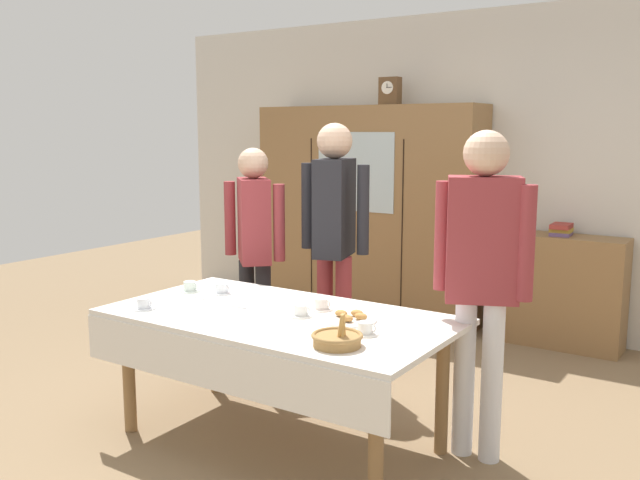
{
  "coord_description": "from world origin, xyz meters",
  "views": [
    {
      "loc": [
        2.15,
        -3.07,
        1.71
      ],
      "look_at": [
        0.0,
        0.2,
        1.08
      ],
      "focal_mm": 38.57,
      "sensor_mm": 36.0,
      "label": 1
    }
  ],
  "objects_px": {
    "wall_cabinet": "(368,213)",
    "mantel_clock": "(390,91)",
    "bread_basket": "(337,339)",
    "person_behind_table_left": "(334,225)",
    "pastry_plate": "(350,318)",
    "spoon_mid_right": "(215,287)",
    "tea_cup_front_edge": "(301,311)",
    "person_behind_table_right": "(254,237)",
    "tea_cup_far_right": "(190,287)",
    "bookshelf_low": "(558,291)",
    "tea_cup_near_right": "(222,289)",
    "dining_table": "(275,332)",
    "tea_cup_near_left": "(366,329)",
    "tea_cup_far_left": "(321,305)",
    "book_stack": "(561,230)",
    "spoon_far_right": "(200,298)",
    "spoon_near_right": "(241,307)",
    "tea_cup_mid_right": "(144,304)",
    "person_beside_shelf": "(482,262)"
  },
  "relations": [
    {
      "from": "tea_cup_near_left",
      "to": "tea_cup_far_left",
      "type": "bearing_deg",
      "value": 147.91
    },
    {
      "from": "dining_table",
      "to": "tea_cup_mid_right",
      "type": "distance_m",
      "value": 0.75
    },
    {
      "from": "spoon_far_right",
      "to": "person_beside_shelf",
      "type": "bearing_deg",
      "value": 14.46
    },
    {
      "from": "dining_table",
      "to": "spoon_near_right",
      "type": "bearing_deg",
      "value": 175.76
    },
    {
      "from": "tea_cup_near_left",
      "to": "spoon_far_right",
      "type": "distance_m",
      "value": 1.17
    },
    {
      "from": "book_stack",
      "to": "tea_cup_near_left",
      "type": "distance_m",
      "value": 2.69
    },
    {
      "from": "pastry_plate",
      "to": "spoon_mid_right",
      "type": "height_order",
      "value": "pastry_plate"
    },
    {
      "from": "tea_cup_far_right",
      "to": "tea_cup_front_edge",
      "type": "bearing_deg",
      "value": -5.75
    },
    {
      "from": "tea_cup_far_right",
      "to": "spoon_near_right",
      "type": "height_order",
      "value": "tea_cup_far_right"
    },
    {
      "from": "tea_cup_far_right",
      "to": "bread_basket",
      "type": "xyz_separation_m",
      "value": [
        1.32,
        -0.42,
        0.01
      ]
    },
    {
      "from": "wall_cabinet",
      "to": "spoon_mid_right",
      "type": "relative_size",
      "value": 17.78
    },
    {
      "from": "bookshelf_low",
      "to": "person_behind_table_right",
      "type": "height_order",
      "value": "person_behind_table_right"
    },
    {
      "from": "person_behind_table_right",
      "to": "person_behind_table_left",
      "type": "bearing_deg",
      "value": 12.2
    },
    {
      "from": "tea_cup_front_edge",
      "to": "bread_basket",
      "type": "relative_size",
      "value": 0.54
    },
    {
      "from": "spoon_mid_right",
      "to": "spoon_far_right",
      "type": "relative_size",
      "value": 1.0
    },
    {
      "from": "wall_cabinet",
      "to": "mantel_clock",
      "type": "distance_m",
      "value": 1.1
    },
    {
      "from": "tea_cup_far_right",
      "to": "tea_cup_near_right",
      "type": "bearing_deg",
      "value": 19.43
    },
    {
      "from": "tea_cup_front_edge",
      "to": "bread_basket",
      "type": "height_order",
      "value": "bread_basket"
    },
    {
      "from": "spoon_far_right",
      "to": "person_behind_table_left",
      "type": "distance_m",
      "value": 1.07
    },
    {
      "from": "bookshelf_low",
      "to": "mantel_clock",
      "type": "bearing_deg",
      "value": -178.04
    },
    {
      "from": "spoon_mid_right",
      "to": "spoon_far_right",
      "type": "bearing_deg",
      "value": -64.45
    },
    {
      "from": "spoon_far_right",
      "to": "tea_cup_far_left",
      "type": "bearing_deg",
      "value": 13.66
    },
    {
      "from": "wall_cabinet",
      "to": "spoon_mid_right",
      "type": "height_order",
      "value": "wall_cabinet"
    },
    {
      "from": "tea_cup_far_left",
      "to": "person_beside_shelf",
      "type": "xyz_separation_m",
      "value": [
        0.83,
        0.22,
        0.29
      ]
    },
    {
      "from": "tea_cup_far_left",
      "to": "spoon_near_right",
      "type": "distance_m",
      "value": 0.45
    },
    {
      "from": "bookshelf_low",
      "to": "person_behind_table_right",
      "type": "relative_size",
      "value": 0.63
    },
    {
      "from": "pastry_plate",
      "to": "dining_table",
      "type": "bearing_deg",
      "value": -161.43
    },
    {
      "from": "tea_cup_front_edge",
      "to": "dining_table",
      "type": "bearing_deg",
      "value": -152.97
    },
    {
      "from": "tea_cup_far_right",
      "to": "spoon_mid_right",
      "type": "relative_size",
      "value": 1.09
    },
    {
      "from": "bookshelf_low",
      "to": "spoon_mid_right",
      "type": "xyz_separation_m",
      "value": [
        -1.53,
        -2.32,
        0.29
      ]
    },
    {
      "from": "spoon_near_right",
      "to": "spoon_far_right",
      "type": "distance_m",
      "value": 0.34
    },
    {
      "from": "tea_cup_front_edge",
      "to": "bread_basket",
      "type": "bearing_deg",
      "value": -37.09
    },
    {
      "from": "wall_cabinet",
      "to": "bread_basket",
      "type": "height_order",
      "value": "wall_cabinet"
    },
    {
      "from": "dining_table",
      "to": "tea_cup_near_left",
      "type": "bearing_deg",
      "value": -3.57
    },
    {
      "from": "bookshelf_low",
      "to": "spoon_mid_right",
      "type": "distance_m",
      "value": 2.79
    },
    {
      "from": "mantel_clock",
      "to": "spoon_far_right",
      "type": "height_order",
      "value": "mantel_clock"
    },
    {
      "from": "bread_basket",
      "to": "person_behind_table_left",
      "type": "bearing_deg",
      "value": 122.71
    },
    {
      "from": "bookshelf_low",
      "to": "person_behind_table_left",
      "type": "distance_m",
      "value": 2.05
    },
    {
      "from": "mantel_clock",
      "to": "person_behind_table_left",
      "type": "height_order",
      "value": "mantel_clock"
    },
    {
      "from": "book_stack",
      "to": "person_behind_table_right",
      "type": "height_order",
      "value": "person_behind_table_right"
    },
    {
      "from": "tea_cup_mid_right",
      "to": "mantel_clock",
      "type": "bearing_deg",
      "value": 90.08
    },
    {
      "from": "tea_cup_front_edge",
      "to": "tea_cup_far_right",
      "type": "bearing_deg",
      "value": 174.25
    },
    {
      "from": "mantel_clock",
      "to": "person_behind_table_right",
      "type": "xyz_separation_m",
      "value": [
        -0.17,
        -1.7,
        -1.08
      ]
    },
    {
      "from": "bookshelf_low",
      "to": "wall_cabinet",
      "type": "bearing_deg",
      "value": -178.31
    },
    {
      "from": "dining_table",
      "to": "bread_basket",
      "type": "height_order",
      "value": "bread_basket"
    },
    {
      "from": "book_stack",
      "to": "pastry_plate",
      "type": "relative_size",
      "value": 0.79
    },
    {
      "from": "bread_basket",
      "to": "tea_cup_near_right",
      "type": "bearing_deg",
      "value": 156.64
    },
    {
      "from": "tea_cup_near_left",
      "to": "tea_cup_mid_right",
      "type": "distance_m",
      "value": 1.28
    },
    {
      "from": "tea_cup_far_right",
      "to": "spoon_far_right",
      "type": "distance_m",
      "value": 0.2
    },
    {
      "from": "mantel_clock",
      "to": "person_behind_table_left",
      "type": "bearing_deg",
      "value": -75.05
    }
  ]
}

